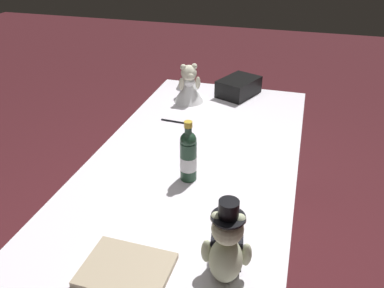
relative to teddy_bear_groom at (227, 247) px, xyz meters
The scene contains 8 objects.
ground_plane 1.12m from the teddy_bear_groom, 155.06° to the right, with size 12.00×12.00×0.00m, color #47191E.
reception_table 0.84m from the teddy_bear_groom, 155.06° to the right, with size 2.02×0.95×0.77m, color white.
teddy_bear_groom is the anchor object (origin of this frame).
teddy_bear_bride 1.41m from the teddy_bear_groom, 158.77° to the right, with size 0.24×0.22×0.24m.
champagne_bottle 0.55m from the teddy_bear_groom, 151.45° to the right, with size 0.07×0.07×0.28m.
signing_pen 1.12m from the teddy_bear_groom, 153.29° to the right, with size 0.02×0.15×0.01m.
gift_case_black 1.50m from the teddy_bear_groom, behind, with size 0.32×0.28×0.11m.
guestbook 0.33m from the teddy_bear_groom, 76.36° to the right, with size 0.21×0.28×0.02m, color tan.
Camera 1 is at (1.49, 0.43, 1.75)m, focal length 36.98 mm.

